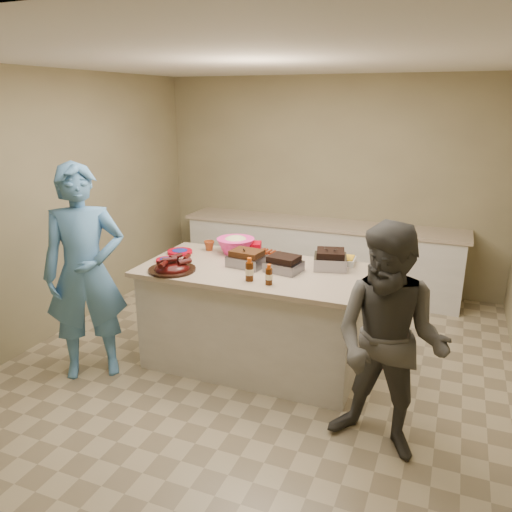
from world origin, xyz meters
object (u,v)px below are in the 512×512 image
at_px(island, 254,363).
at_px(mustard_bottle, 254,261).
at_px(coleslaw_bowl, 236,253).
at_px(plastic_cup, 209,250).
at_px(roasting_pan, 330,268).
at_px(bbq_bottle_a, 249,281).
at_px(bbq_bottle_b, 269,284).
at_px(guest_gray, 380,447).
at_px(guest_blue, 96,371).
at_px(rib_platter, 172,271).

relative_size(island, mustard_bottle, 16.51).
distance_m(coleslaw_bowl, plastic_cup, 0.28).
bearing_deg(roasting_pan, coleslaw_bowl, 160.31).
distance_m(coleslaw_bowl, bbq_bottle_a, 0.80).
bearing_deg(coleslaw_bowl, bbq_bottle_b, -48.72).
bearing_deg(island, bbq_bottle_a, -74.87).
xyz_separation_m(island, bbq_bottle_b, (0.27, -0.34, 0.95)).
relative_size(mustard_bottle, guest_gray, 0.07).
height_order(bbq_bottle_a, guest_blue, bbq_bottle_a).
height_order(plastic_cup, guest_blue, plastic_cup).
height_order(bbq_bottle_a, plastic_cup, bbq_bottle_a).
bearing_deg(bbq_bottle_b, plastic_cup, 142.73).
height_order(island, guest_gray, island).
bearing_deg(island, guest_blue, -152.78).
height_order(mustard_bottle, plastic_cup, mustard_bottle).
bearing_deg(island, roasting_pan, 21.88).
xyz_separation_m(island, guest_blue, (-1.30, -0.69, 0.00)).
bearing_deg(guest_gray, guest_blue, -169.94).
xyz_separation_m(mustard_bottle, plastic_cup, (-0.55, 0.16, -0.00)).
relative_size(plastic_cup, guest_gray, 0.06).
bearing_deg(roasting_pan, bbq_bottle_a, -147.36).
relative_size(coleslaw_bowl, mustard_bottle, 3.04).
xyz_separation_m(rib_platter, roasting_pan, (1.28, 0.60, 0.00)).
bearing_deg(guest_blue, rib_platter, -8.02).
relative_size(island, rib_platter, 4.80).
distance_m(island, mustard_bottle, 0.98).
distance_m(rib_platter, plastic_cup, 0.68).
relative_size(bbq_bottle_a, plastic_cup, 1.88).
distance_m(coleslaw_bowl, guest_blue, 1.71).
distance_m(island, roasting_pan, 1.17).
height_order(roasting_pan, plastic_cup, roasting_pan).
xyz_separation_m(coleslaw_bowl, guest_gray, (1.64, -1.14, -0.95)).
bearing_deg(mustard_bottle, roasting_pan, 5.69).
distance_m(guest_blue, guest_gray, 2.61).
bearing_deg(plastic_cup, bbq_bottle_a, -42.63).
xyz_separation_m(coleslaw_bowl, bbq_bottle_b, (0.61, -0.70, 0.00)).
bearing_deg(bbq_bottle_b, rib_platter, -179.99).
xyz_separation_m(bbq_bottle_a, guest_blue, (-1.39, -0.38, -0.95)).
distance_m(island, plastic_cup, 1.19).
distance_m(mustard_bottle, guest_blue, 1.78).
bearing_deg(guest_gray, island, 161.20).
bearing_deg(bbq_bottle_b, mustard_bottle, 123.65).
height_order(bbq_bottle_a, mustard_bottle, bbq_bottle_a).
bearing_deg(coleslaw_bowl, island, -46.55).
bearing_deg(bbq_bottle_b, roasting_pan, 58.83).
bearing_deg(bbq_bottle_a, rib_platter, -178.05).
xyz_separation_m(bbq_bottle_b, guest_gray, (1.03, -0.44, -0.95)).
height_order(island, bbq_bottle_b, bbq_bottle_b).
height_order(roasting_pan, guest_gray, roasting_pan).
relative_size(rib_platter, plastic_cup, 3.98).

